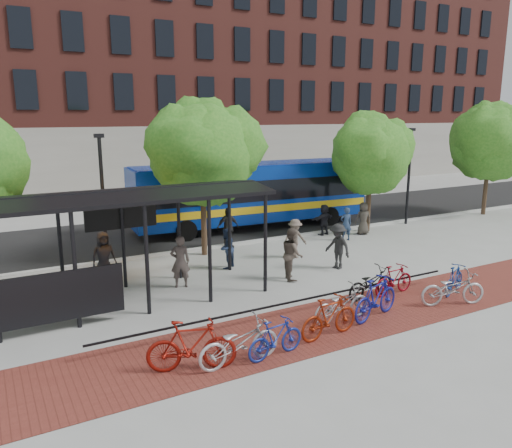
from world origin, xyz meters
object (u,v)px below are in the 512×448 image
lamp_post_right (409,173)px  bike_6 (342,304)px  bike_11 (454,279)px  bus_shelter (94,211)px  pedestrian_0 (104,256)px  pedestrian_8 (292,254)px  tree_d (491,138)px  tree_c (372,151)px  bike_2 (239,342)px  pedestrian_1 (180,262)px  bike_9 (394,280)px  pedestrian_3 (295,239)px  bus (252,191)px  bike_7 (376,298)px  pedestrian_5 (324,220)px  bike_1 (192,346)px  pedestrian_9 (338,246)px  bike_10 (453,288)px  tree_b (204,149)px  pedestrian_2 (226,248)px  pedestrian_4 (228,228)px  pedestrian_6 (363,218)px  pedestrian_7 (346,224)px  bike_8 (371,283)px  bike_3 (276,338)px  bike_5 (329,317)px  lamp_post_left (103,197)px

lamp_post_right → bike_6: 14.44m
bike_11 → bus_shelter: bearing=44.5°
pedestrian_0 → pedestrian_8: (5.95, -3.15, 0.05)m
tree_d → bike_11: size_ratio=4.05×
tree_c → bike_2: size_ratio=2.80×
lamp_post_right → pedestrian_1: 14.91m
bike_9 → pedestrian_3: 5.21m
bus_shelter → bus: bearing=38.2°
bike_7 → pedestrian_5: bearing=-43.1°
bike_1 → pedestrian_0: 7.60m
bus_shelter → pedestrian_9: size_ratio=6.04×
bike_7 → bike_9: size_ratio=1.22×
bus → pedestrian_5: size_ratio=8.25×
bike_9 → bike_10: 1.83m
tree_b → pedestrian_2: 4.31m
lamp_post_right → pedestrian_4: bearing=178.9°
pedestrian_3 → bike_10: bearing=-74.0°
bike_7 → pedestrian_6: pedestrian_6 is taller
pedestrian_5 → bike_6: bearing=44.4°
pedestrian_8 → bus: bearing=1.6°
tree_b → pedestrian_6: (8.23, -0.48, -3.66)m
pedestrian_0 → pedestrian_7: (11.26, 0.38, -0.10)m
bike_10 → pedestrian_0: 11.79m
pedestrian_1 → pedestrian_3: bearing=-153.5°
lamp_post_right → pedestrian_2: 12.43m
pedestrian_9 → bike_8: bearing=-29.7°
bike_2 → bike_6: 3.82m
bike_3 → pedestrian_9: size_ratio=0.94×
pedestrian_2 → bike_10: bearing=85.3°
tree_c → bike_5: (-9.38, -9.11, -3.48)m
bus → bike_6: (-3.57, -11.98, -1.41)m
bus_shelter → bike_5: size_ratio=5.57×
lamp_post_right → bike_1: lamp_post_right is taller
tree_b → pedestrian_7: size_ratio=4.10×
tree_d → pedestrian_1: 21.02m
pedestrian_2 → pedestrian_9: bearing=112.7°
bike_11 → pedestrian_1: bearing=35.2°
bike_10 → bike_7: bearing=102.5°
bike_10 → pedestrian_9: bearing=29.3°
tree_c → pedestrian_6: (-0.77, -0.48, -3.25)m
pedestrian_0 → pedestrian_4: size_ratio=0.97×
lamp_post_left → bike_1: 9.49m
bike_3 → pedestrian_0: 8.31m
pedestrian_3 → pedestrian_9: 2.10m
bike_8 → pedestrian_4: size_ratio=1.05×
bike_11 → tree_d: bearing=-78.3°
bike_3 → pedestrian_4: (3.47, 9.82, 0.42)m
bike_1 → bike_6: 4.86m
bike_8 → pedestrian_8: size_ratio=1.02×
bike_1 → tree_c: bearing=-35.3°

